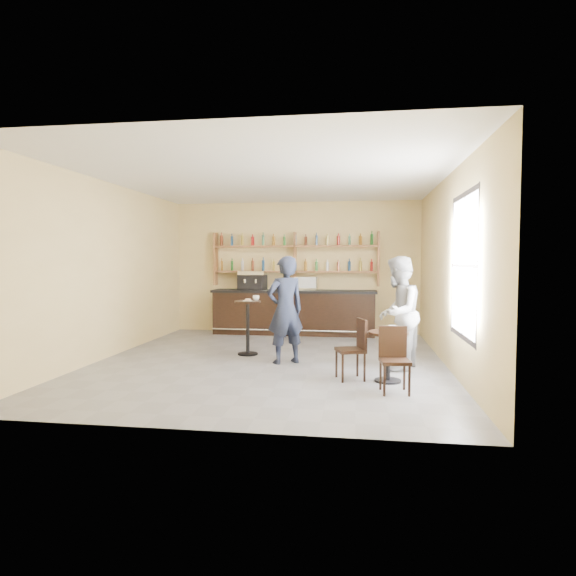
# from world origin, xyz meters

# --- Properties ---
(floor) EXTENTS (7.00, 7.00, 0.00)m
(floor) POSITION_xyz_m (0.00, 0.00, 0.00)
(floor) COLOR slate
(floor) RESTS_ON ground
(ceiling) EXTENTS (7.00, 7.00, 0.00)m
(ceiling) POSITION_xyz_m (0.00, 0.00, 3.20)
(ceiling) COLOR white
(ceiling) RESTS_ON wall_back
(wall_back) EXTENTS (7.00, 0.00, 7.00)m
(wall_back) POSITION_xyz_m (0.00, 3.50, 1.60)
(wall_back) COLOR #DEC37E
(wall_back) RESTS_ON floor
(wall_front) EXTENTS (7.00, 0.00, 7.00)m
(wall_front) POSITION_xyz_m (0.00, -3.50, 1.60)
(wall_front) COLOR #DEC37E
(wall_front) RESTS_ON floor
(wall_left) EXTENTS (0.00, 7.00, 7.00)m
(wall_left) POSITION_xyz_m (-3.00, 0.00, 1.60)
(wall_left) COLOR #DEC37E
(wall_left) RESTS_ON floor
(wall_right) EXTENTS (0.00, 7.00, 7.00)m
(wall_right) POSITION_xyz_m (3.00, 0.00, 1.60)
(wall_right) COLOR #DEC37E
(wall_right) RESTS_ON floor
(window_pane) EXTENTS (0.00, 2.00, 2.00)m
(window_pane) POSITION_xyz_m (2.99, -1.20, 1.70)
(window_pane) COLOR white
(window_pane) RESTS_ON wall_right
(window_frame) EXTENTS (0.04, 1.70, 2.10)m
(window_frame) POSITION_xyz_m (2.99, -1.20, 1.70)
(window_frame) COLOR black
(window_frame) RESTS_ON wall_right
(shelf_unit) EXTENTS (4.00, 0.26, 1.40)m
(shelf_unit) POSITION_xyz_m (0.00, 3.37, 1.81)
(shelf_unit) COLOR brown
(shelf_unit) RESTS_ON wall_back
(liquor_bottles) EXTENTS (3.68, 0.10, 1.00)m
(liquor_bottles) POSITION_xyz_m (0.00, 3.37, 1.98)
(liquor_bottles) COLOR #8C5919
(liquor_bottles) RESTS_ON shelf_unit
(bar_counter) EXTENTS (3.93, 0.77, 1.06)m
(bar_counter) POSITION_xyz_m (0.00, 3.15, 0.53)
(bar_counter) COLOR black
(bar_counter) RESTS_ON floor
(espresso_machine) EXTENTS (0.69, 0.50, 0.45)m
(espresso_machine) POSITION_xyz_m (-1.01, 3.15, 1.29)
(espresso_machine) COLOR black
(espresso_machine) RESTS_ON bar_counter
(pastry_case) EXTENTS (0.54, 0.43, 0.32)m
(pastry_case) POSITION_xyz_m (0.29, 3.15, 1.22)
(pastry_case) COLOR silver
(pastry_case) RESTS_ON bar_counter
(pedestal_table) EXTENTS (0.64, 0.64, 1.02)m
(pedestal_table) POSITION_xyz_m (-0.53, 0.53, 0.51)
(pedestal_table) COLOR black
(pedestal_table) RESTS_ON floor
(napkin) EXTENTS (0.18, 0.18, 0.00)m
(napkin) POSITION_xyz_m (-0.53, 0.53, 1.02)
(napkin) COLOR white
(napkin) RESTS_ON pedestal_table
(donut) EXTENTS (0.14, 0.14, 0.04)m
(donut) POSITION_xyz_m (-0.52, 0.52, 1.04)
(donut) COLOR #CF8F4B
(donut) RESTS_ON napkin
(cup_pedestal) EXTENTS (0.13, 0.13, 0.10)m
(cup_pedestal) POSITION_xyz_m (-0.39, 0.63, 1.07)
(cup_pedestal) COLOR white
(cup_pedestal) RESTS_ON pedestal_table
(man_main) EXTENTS (0.81, 0.74, 1.85)m
(man_main) POSITION_xyz_m (0.29, -0.11, 0.93)
(man_main) COLOR black
(man_main) RESTS_ON floor
(cafe_table) EXTENTS (0.60, 0.60, 0.74)m
(cafe_table) POSITION_xyz_m (1.97, -1.15, 0.37)
(cafe_table) COLOR black
(cafe_table) RESTS_ON floor
(cup_cafe) EXTENTS (0.13, 0.13, 0.09)m
(cup_cafe) POSITION_xyz_m (2.02, -1.15, 0.79)
(cup_cafe) COLOR white
(cup_cafe) RESTS_ON cafe_table
(chair_west) EXTENTS (0.49, 0.49, 0.91)m
(chair_west) POSITION_xyz_m (1.42, -1.10, 0.45)
(chair_west) COLOR black
(chair_west) RESTS_ON floor
(chair_south) EXTENTS (0.42, 0.42, 0.88)m
(chair_south) POSITION_xyz_m (2.02, -1.75, 0.44)
(chair_south) COLOR black
(chair_south) RESTS_ON floor
(patron_second) EXTENTS (0.96, 1.08, 1.85)m
(patron_second) POSITION_xyz_m (2.17, -0.33, 0.92)
(patron_second) COLOR gray
(patron_second) RESTS_ON floor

